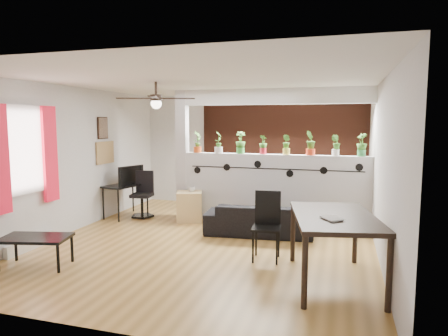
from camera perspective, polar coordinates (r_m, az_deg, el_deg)
room_shell at (r=6.48m, az=-1.96°, el=0.65°), size 6.30×7.10×2.90m
partition_wall at (r=7.82m, az=7.17°, el=-2.99°), size 3.60×0.18×1.35m
ceiling_header at (r=7.72m, az=7.36°, el=10.11°), size 3.60×0.18×0.30m
pier_column at (r=8.26m, az=-5.96°, el=1.92°), size 0.22×0.20×2.60m
brick_panel at (r=9.19m, az=8.73°, el=2.35°), size 3.90×0.05×2.60m
vine_decal at (r=7.67m, az=7.09°, el=-0.12°), size 3.31×0.01×0.30m
window_assembly at (r=6.75m, az=-26.56°, el=1.98°), size 0.09×1.30×1.55m
baseboard_heater at (r=6.98m, az=-25.85°, el=-9.72°), size 0.08×1.00×0.18m
corkboard at (r=8.46m, az=-16.62°, el=2.12°), size 0.03×0.60×0.45m
framed_art at (r=8.40m, az=-16.93°, el=5.50°), size 0.03×0.34×0.44m
ceiling_fan at (r=6.48m, az=-9.68°, el=9.55°), size 1.19×1.19×0.43m
potted_plant_0 at (r=8.12m, az=-3.82°, el=3.87°), size 0.21×0.25×0.44m
potted_plant_1 at (r=7.98m, az=-0.78°, el=3.86°), size 0.21×0.25×0.45m
potted_plant_2 at (r=7.86m, az=2.37°, el=3.75°), size 0.27×0.24×0.44m
potted_plant_3 at (r=7.76m, az=5.61°, el=3.44°), size 0.22×0.20×0.37m
potted_plant_4 at (r=7.69m, az=8.92°, el=3.42°), size 0.24×0.24×0.38m
potted_plant_5 at (r=7.64m, az=12.29°, el=3.62°), size 0.20×0.24×0.46m
potted_plant_6 at (r=7.62m, az=15.68°, el=3.24°), size 0.23×0.21×0.39m
potted_plant_7 at (r=7.62m, az=19.08°, el=3.24°), size 0.27×0.26×0.42m
sofa at (r=7.11m, az=5.03°, el=-7.35°), size 1.84×0.88×0.52m
cube_shelf at (r=7.99m, az=-4.96°, el=-5.50°), size 0.60×0.57×0.60m
cup at (r=7.91m, az=-4.65°, el=-3.03°), size 0.17×0.17×0.11m
computer_desk at (r=8.55m, az=-13.86°, el=-2.70°), size 0.70×1.03×0.68m
monitor at (r=8.65m, az=-13.39°, el=-1.45°), size 0.36×0.18×0.21m
office_chair at (r=8.46m, az=-11.51°, el=-4.12°), size 0.49×0.49×0.94m
dining_table at (r=5.07m, az=15.50°, el=-7.48°), size 1.24×1.71×0.85m
book at (r=4.76m, az=14.25°, el=-7.11°), size 0.29×0.30×0.02m
folding_chair at (r=5.83m, az=6.18°, el=-7.26°), size 0.42×0.42×0.98m
coffee_table at (r=6.09m, az=-25.35°, el=-9.26°), size 0.99×0.69×0.42m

